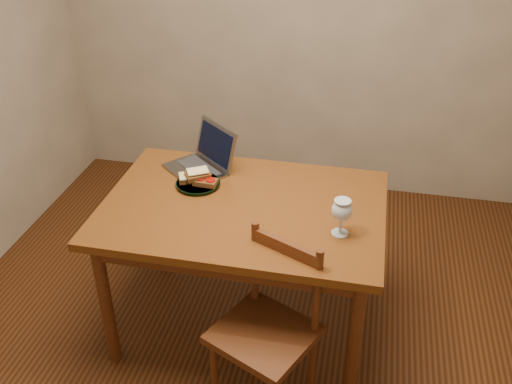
% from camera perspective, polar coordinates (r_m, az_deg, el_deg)
% --- Properties ---
extents(floor, '(3.20, 3.20, 0.02)m').
position_cam_1_polar(floor, '(3.06, -1.18, -13.89)').
color(floor, black).
rests_on(floor, ground).
extents(back_wall, '(3.20, 0.02, 2.60)m').
position_cam_1_polar(back_wall, '(3.83, 4.33, 18.36)').
color(back_wall, gray).
rests_on(back_wall, floor).
extents(table, '(1.30, 0.90, 0.74)m').
position_cam_1_polar(table, '(2.69, -1.28, -2.80)').
color(table, '#54250E').
rests_on(table, floor).
extents(chair, '(0.51, 0.50, 0.42)m').
position_cam_1_polar(chair, '(2.45, 1.13, -12.90)').
color(chair, '#431D0E').
rests_on(chair, floor).
extents(plate, '(0.22, 0.22, 0.02)m').
position_cam_1_polar(plate, '(2.79, -5.82, 0.81)').
color(plate, black).
rests_on(plate, table).
extents(sandwich_cheese, '(0.14, 0.11, 0.04)m').
position_cam_1_polar(sandwich_cheese, '(2.80, -6.49, 1.49)').
color(sandwich_cheese, '#381E0C').
rests_on(sandwich_cheese, plate).
extents(sandwich_tomato, '(0.12, 0.07, 0.04)m').
position_cam_1_polar(sandwich_tomato, '(2.76, -5.09, 1.09)').
color(sandwich_tomato, '#381E0C').
rests_on(sandwich_tomato, plate).
extents(sandwich_top, '(0.14, 0.12, 0.04)m').
position_cam_1_polar(sandwich_top, '(2.77, -5.84, 1.79)').
color(sandwich_top, '#381E0C').
rests_on(sandwich_top, plate).
extents(milk_glass, '(0.09, 0.09, 0.17)m').
position_cam_1_polar(milk_glass, '(2.43, 8.52, -2.51)').
color(milk_glass, white).
rests_on(milk_glass, table).
extents(laptop, '(0.41, 0.40, 0.22)m').
position_cam_1_polar(laptop, '(2.92, -5.18, 3.43)').
color(laptop, slate).
rests_on(laptop, table).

